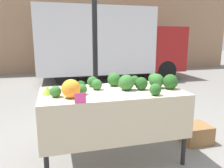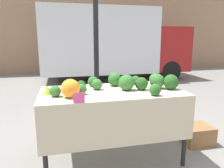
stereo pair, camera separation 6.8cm
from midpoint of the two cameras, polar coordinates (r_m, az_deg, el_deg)
ground_plane at (r=2.89m, az=-0.72°, el=-18.52°), size 40.00×40.00×0.00m
building_facade at (r=10.24m, az=-12.11°, el=20.64°), size 16.00×0.60×6.15m
tent_pole at (r=3.05m, az=-5.10°, el=9.31°), size 0.07×0.07×2.66m
parked_truck at (r=7.90m, az=-1.86°, el=10.72°), size 5.05×2.11×2.45m
market_table at (r=2.53m, az=-0.39°, el=-4.58°), size 1.65×0.85×0.86m
orange_cauliflower at (r=2.28m, az=-11.50°, el=-1.20°), size 0.19×0.19×0.19m
romanesco_head at (r=2.48m, az=-17.32°, el=-1.58°), size 0.12×0.12×0.10m
broccoli_head_0 at (r=2.74m, az=10.80°, el=0.84°), size 0.18×0.18×0.18m
broccoli_head_1 at (r=2.78m, az=-5.84°, el=0.64°), size 0.13×0.13×0.13m
broccoli_head_2 at (r=2.40m, az=-8.73°, el=-1.40°), size 0.12×0.12×0.12m
broccoli_head_3 at (r=2.71m, az=14.30°, el=0.59°), size 0.18×0.18×0.18m
broccoli_head_4 at (r=2.60m, az=-4.77°, el=-0.12°), size 0.13×0.13×0.13m
broccoli_head_5 at (r=2.36m, az=-15.35°, el=-1.90°), size 0.12×0.12×0.12m
broccoli_head_6 at (r=2.38m, az=10.45°, el=-1.41°), size 0.13×0.13×0.13m
broccoli_head_7 at (r=2.57m, az=3.02°, el=0.40°), size 0.19×0.19×0.19m
broccoli_head_8 at (r=2.95m, az=10.23°, el=1.36°), size 0.15×0.15×0.15m
broccoli_head_9 at (r=2.61m, az=-8.88°, el=-0.37°), size 0.11×0.11×0.11m
broccoli_head_10 at (r=2.80m, az=-0.14°, el=1.19°), size 0.17×0.17×0.17m
broccoli_head_11 at (r=2.92m, az=5.28°, el=1.07°), size 0.12×0.12×0.12m
broccoli_head_12 at (r=2.61m, az=6.90°, el=0.13°), size 0.15×0.15×0.15m
price_sign at (r=2.09m, az=-9.22°, el=-3.67°), size 0.11×0.01×0.10m
produce_crate at (r=3.40m, az=20.29°, el=-12.00°), size 0.40×0.35×0.26m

